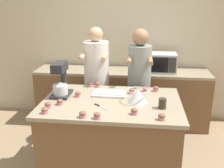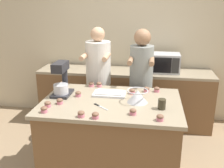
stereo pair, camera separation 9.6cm
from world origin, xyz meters
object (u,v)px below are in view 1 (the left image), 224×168
microwave_oven (159,62)px  cupcake_0 (134,111)px  cupcake_3 (162,117)px  knife (101,107)px  cupcake_12 (98,85)px  cupcake_13 (97,116)px  cupcake_9 (78,94)px  cupcake_10 (146,89)px  baking_tray (109,93)px  mixing_bowl (138,95)px  cupcake_11 (83,114)px  cupcake_7 (156,89)px  person_left (97,84)px  cupcake_6 (132,91)px  cupcake_1 (60,102)px  cupcake_4 (61,84)px  cupcake_2 (45,110)px  stand_mixer (61,81)px  cupcake_5 (90,84)px  cupcake_8 (48,105)px  person_right (139,86)px  drinking_glass (162,103)px

microwave_oven → cupcake_0: size_ratio=7.99×
cupcake_3 → knife: bearing=158.8°
cupcake_12 → cupcake_13: same height
cupcake_9 → cupcake_10: same height
cupcake_12 → baking_tray: bearing=-56.8°
cupcake_12 → mixing_bowl: bearing=-41.2°
mixing_bowl → cupcake_0: (-0.02, -0.33, -0.04)m
mixing_bowl → cupcake_11: bearing=-138.2°
microwave_oven → cupcake_7: bearing=-94.6°
person_left → cupcake_6: size_ratio=24.54×
cupcake_3 → cupcake_12: bearing=130.7°
knife → cupcake_12: 0.65m
cupcake_1 → cupcake_6: bearing=30.1°
cupcake_4 → person_left: bearing=43.1°
cupcake_2 → cupcake_9: (0.21, 0.48, 0.00)m
cupcake_1 → cupcake_7: size_ratio=1.00×
stand_mixer → cupcake_5: size_ratio=5.76×
person_left → cupcake_3: bearing=-55.3°
cupcake_1 → cupcake_8: 0.14m
cupcake_6 → cupcake_5: bearing=161.0°
person_left → cupcake_5: (-0.03, -0.33, 0.11)m
mixing_bowl → cupcake_4: size_ratio=3.40×
person_left → cupcake_13: (0.22, -1.23, 0.11)m
microwave_oven → knife: microwave_oven is taller
cupcake_2 → baking_tray: bearing=46.2°
microwave_oven → cupcake_8: 2.09m
mixing_bowl → cupcake_2: bearing=-155.6°
cupcake_3 → cupcake_10: size_ratio=1.00×
microwave_oven → cupcake_9: 1.67m
cupcake_12 → person_right: bearing=31.6°
cupcake_0 → cupcake_8: bearing=176.5°
mixing_bowl → cupcake_9: size_ratio=3.40×
drinking_glass → cupcake_12: size_ratio=1.58×
drinking_glass → cupcake_4: 1.36m
cupcake_4 → cupcake_10: (1.08, -0.05, 0.00)m
person_right → cupcake_13: size_ratio=24.34×
person_left → cupcake_8: (-0.33, -1.04, 0.11)m
cupcake_2 → cupcake_7: size_ratio=1.00×
cupcake_5 → cupcake_6: size_ratio=1.00×
cupcake_13 → cupcake_10: bearing=60.8°
stand_mixer → cupcake_11: size_ratio=5.76×
person_right → baking_tray: person_right is taller
stand_mixer → person_right: bearing=37.2°
mixing_bowl → cupcake_9: 0.69m
cupcake_0 → cupcake_9: 0.77m
stand_mixer → cupcake_12: size_ratio=5.76×
mixing_bowl → knife: 0.43m
stand_mixer → mixing_bowl: (0.88, -0.10, -0.10)m
cupcake_6 → cupcake_12: (-0.44, 0.19, 0.00)m
cupcake_2 → cupcake_0: bearing=5.3°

